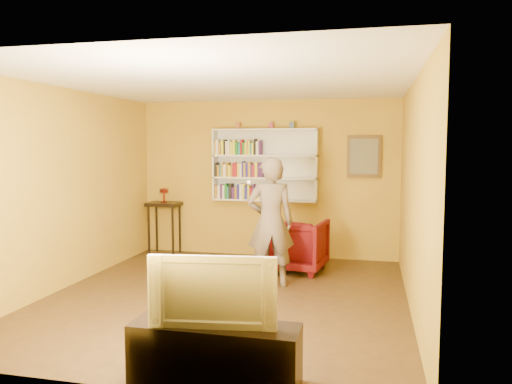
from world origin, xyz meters
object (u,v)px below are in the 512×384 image
television (214,289)px  tv_cabinet (215,354)px  bookshelf (266,165)px  person (271,222)px  ruby_lustre (164,192)px  armchair (296,245)px  console_table (164,211)px

television → tv_cabinet: bearing=0.0°
bookshelf → person: bearing=-75.9°
person → television: 2.88m
ruby_lustre → armchair: bearing=-15.9°
console_table → ruby_lustre: 0.34m
television → ruby_lustre: bearing=110.2°
armchair → ruby_lustre: bearing=-7.8°
console_table → armchair: size_ratio=1.04×
console_table → tv_cabinet: bearing=-62.1°
armchair → television: 3.81m
tv_cabinet → ruby_lustre: bearing=117.9°
bookshelf → ruby_lustre: size_ratio=7.05×
person → tv_cabinet: bearing=76.2°
ruby_lustre → tv_cabinet: ruby_lustre is taller
ruby_lustre → bookshelf: bearing=5.0°
bookshelf → person: (0.45, -1.78, -0.71)m
bookshelf → television: bookshelf is taller
ruby_lustre → television: (2.39, -4.50, -0.32)m
bookshelf → person: size_ratio=1.02×
console_table → person: bearing=-35.6°
ruby_lustre → armchair: size_ratio=0.29×
bookshelf → console_table: size_ratio=1.95×
bookshelf → ruby_lustre: bookshelf is taller
person → bookshelf: bearing=-92.2°
person → television: person is taller
tv_cabinet → armchair: bearing=88.5°
armchair → television: (-0.10, -3.79, 0.38)m
bookshelf → tv_cabinet: 4.88m
ruby_lustre → television: size_ratio=0.25×
armchair → person: size_ratio=0.50×
tv_cabinet → television: (0.00, 0.00, 0.54)m
ruby_lustre → armchair: 2.68m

